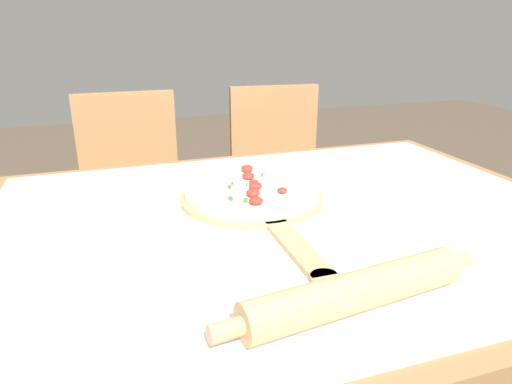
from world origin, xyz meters
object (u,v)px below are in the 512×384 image
Objects in this scene: rolling_pin at (356,292)px; chair_left at (134,193)px; pizza at (252,190)px; pizza_peel at (256,202)px; chair_right at (279,177)px.

rolling_pin is 1.29m from chair_left.
pizza is 0.86m from chair_left.
chair_left is at bearing 106.68° from pizza.
pizza is at bearing 90.95° from rolling_pin.
chair_left is (-0.23, 0.81, -0.24)m from pizza_peel.
chair_right reaches higher than pizza_peel.
chair_right is (0.37, 0.78, -0.26)m from pizza.
chair_left is (-0.23, 0.78, -0.26)m from pizza.
pizza is at bearing 89.79° from pizza_peel.
rolling_pin is at bearing -101.30° from chair_right.
chair_right reaches higher than rolling_pin.
pizza is 0.46m from rolling_pin.
pizza_peel is at bearing -73.90° from chair_left.
rolling_pin reaches higher than pizza.
pizza is (0.00, 0.03, 0.02)m from pizza_peel.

